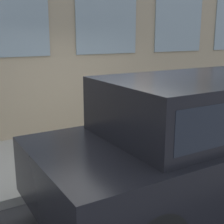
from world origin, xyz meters
name	(u,v)px	position (x,y,z in m)	size (l,w,h in m)	color
ground_plane	(125,177)	(0.00, 0.00, 0.00)	(80.00, 80.00, 0.00)	#2D2D30
sidewalk	(91,150)	(1.27, 0.00, 0.07)	(2.54, 60.00, 0.13)	#9E9B93
fire_hydrant	(109,140)	(0.51, 0.03, 0.49)	(0.33, 0.44, 0.71)	#2D7260
person	(115,111)	(0.93, -0.36, 0.89)	(0.31, 0.20, 1.27)	#726651
parked_truck_charcoal_near	(197,134)	(-1.18, -0.35, 1.02)	(1.87, 4.27, 1.78)	black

